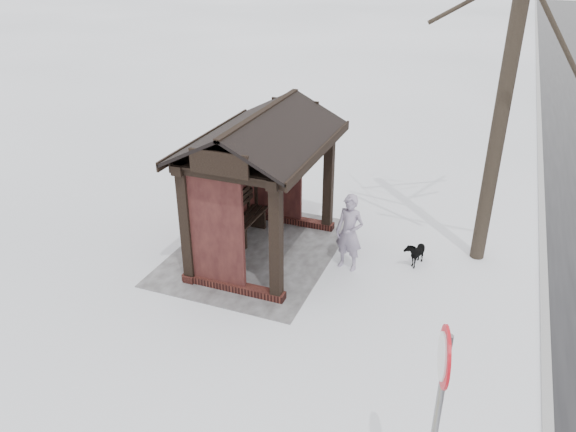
# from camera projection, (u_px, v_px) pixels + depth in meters

# --- Properties ---
(ground) EXTENTS (120.00, 120.00, 0.00)m
(ground) POSITION_uv_depth(u_px,v_px,m) (265.00, 253.00, 11.90)
(ground) COLOR white
(ground) RESTS_ON ground
(kerb) EXTENTS (120.00, 0.15, 0.06)m
(kerb) POSITION_uv_depth(u_px,v_px,m) (545.00, 309.00, 10.09)
(kerb) COLOR gray
(kerb) RESTS_ON ground
(trampled_patch) EXTENTS (4.20, 3.20, 0.02)m
(trampled_patch) POSITION_uv_depth(u_px,v_px,m) (256.00, 251.00, 11.96)
(trampled_patch) COLOR gray
(trampled_patch) RESTS_ON ground
(bus_shelter) EXTENTS (3.60, 2.40, 3.09)m
(bus_shelter) POSITION_uv_depth(u_px,v_px,m) (255.00, 156.00, 10.98)
(bus_shelter) COLOR black
(bus_shelter) RESTS_ON ground
(pedestrian) EXTENTS (0.49, 0.65, 1.59)m
(pedestrian) POSITION_uv_depth(u_px,v_px,m) (349.00, 233.00, 11.03)
(pedestrian) COLOR #93879E
(pedestrian) RESTS_ON ground
(dog) EXTENTS (0.68, 0.41, 0.53)m
(dog) POSITION_uv_depth(u_px,v_px,m) (415.00, 252.00, 11.41)
(dog) COLOR black
(dog) RESTS_ON ground
(road_sign) EXTENTS (0.64, 0.18, 2.56)m
(road_sign) POSITION_uv_depth(u_px,v_px,m) (440.00, 388.00, 5.82)
(road_sign) COLOR slate
(road_sign) RESTS_ON ground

